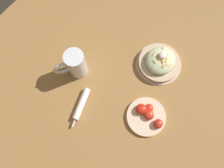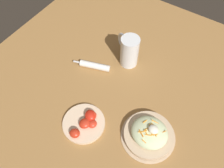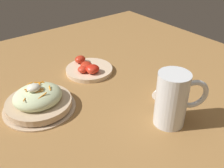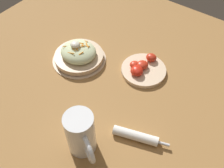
{
  "view_description": "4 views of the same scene",
  "coord_description": "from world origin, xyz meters",
  "px_view_note": "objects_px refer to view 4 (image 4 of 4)",
  "views": [
    {
      "loc": [
        -0.27,
        -0.17,
        0.97
      ],
      "look_at": [
        -0.06,
        -0.0,
        0.08
      ],
      "focal_mm": 34.22,
      "sensor_mm": 36.0,
      "label": 1
    },
    {
      "loc": [
        0.23,
        -0.44,
        0.86
      ],
      "look_at": [
        -0.05,
        -0.01,
        0.07
      ],
      "focal_mm": 35.13,
      "sensor_mm": 36.0,
      "label": 2
    },
    {
      "loc": [
        0.41,
        0.55,
        0.49
      ],
      "look_at": [
        -0.02,
        -0.0,
        0.06
      ],
      "focal_mm": 42.35,
      "sensor_mm": 36.0,
      "label": 3
    },
    {
      "loc": [
        -0.37,
        0.43,
        0.75
      ],
      "look_at": [
        -0.05,
        -0.02,
        0.09
      ],
      "focal_mm": 41.22,
      "sensor_mm": 36.0,
      "label": 4
    }
  ],
  "objects_px": {
    "salad_plate": "(79,55)",
    "beer_mug": "(81,136)",
    "napkin_roll": "(136,136)",
    "tomato_plate": "(142,69)"
  },
  "relations": [
    {
      "from": "salad_plate",
      "to": "beer_mug",
      "type": "xyz_separation_m",
      "value": [
        -0.27,
        0.29,
        0.04
      ]
    },
    {
      "from": "napkin_roll",
      "to": "tomato_plate",
      "type": "relative_size",
      "value": 1.02
    },
    {
      "from": "beer_mug",
      "to": "napkin_roll",
      "type": "bearing_deg",
      "value": -134.17
    },
    {
      "from": "beer_mug",
      "to": "napkin_roll",
      "type": "xyz_separation_m",
      "value": [
        -0.12,
        -0.12,
        -0.05
      ]
    },
    {
      "from": "beer_mug",
      "to": "tomato_plate",
      "type": "bearing_deg",
      "value": -87.02
    },
    {
      "from": "tomato_plate",
      "to": "napkin_roll",
      "type": "bearing_deg",
      "value": 117.77
    },
    {
      "from": "salad_plate",
      "to": "beer_mug",
      "type": "bearing_deg",
      "value": 132.51
    },
    {
      "from": "beer_mug",
      "to": "napkin_roll",
      "type": "height_order",
      "value": "beer_mug"
    },
    {
      "from": "napkin_roll",
      "to": "tomato_plate",
      "type": "distance_m",
      "value": 0.3
    },
    {
      "from": "beer_mug",
      "to": "tomato_plate",
      "type": "distance_m",
      "value": 0.39
    }
  ]
}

